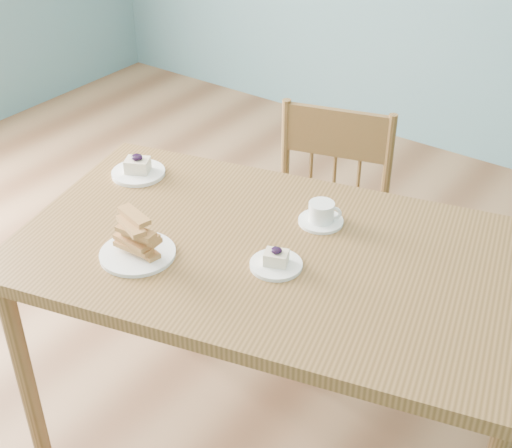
# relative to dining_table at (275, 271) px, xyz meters

# --- Properties ---
(room) EXTENTS (5.01, 5.01, 2.71)m
(room) POSITION_rel_dining_table_xyz_m (-0.28, -0.21, 0.66)
(room) COLOR #916644
(room) RESTS_ON ground
(dining_table) EXTENTS (1.59, 1.14, 0.77)m
(dining_table) POSITION_rel_dining_table_xyz_m (0.00, 0.00, 0.00)
(dining_table) COLOR brown
(dining_table) RESTS_ON ground
(dining_chair) EXTENTS (0.51, 0.49, 0.90)m
(dining_chair) POSITION_rel_dining_table_xyz_m (-0.15, 0.53, -0.23)
(dining_chair) COLOR brown
(dining_chair) RESTS_ON ground
(cheesecake_plate_near) EXTENTS (0.14, 0.14, 0.06)m
(cheesecake_plate_near) POSITION_rel_dining_table_xyz_m (0.05, -0.06, 0.09)
(cheesecake_plate_near) COLOR white
(cheesecake_plate_near) RESTS_ON dining_table
(cheesecake_plate_far) EXTENTS (0.17, 0.17, 0.07)m
(cheesecake_plate_far) POSITION_rel_dining_table_xyz_m (-0.59, 0.09, 0.10)
(cheesecake_plate_far) COLOR white
(cheesecake_plate_far) RESTS_ON dining_table
(coffee_cup) EXTENTS (0.13, 0.13, 0.07)m
(coffee_cup) POSITION_rel_dining_table_xyz_m (0.03, 0.19, 0.10)
(coffee_cup) COLOR white
(coffee_cup) RESTS_ON dining_table
(biscotti_plate) EXTENTS (0.21, 0.21, 0.12)m
(biscotti_plate) POSITION_rel_dining_table_xyz_m (-0.29, -0.24, 0.12)
(biscotti_plate) COLOR white
(biscotti_plate) RESTS_ON dining_table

